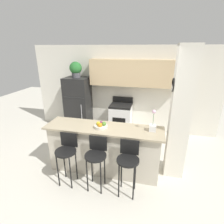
{
  "coord_description": "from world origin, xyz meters",
  "views": [
    {
      "loc": [
        0.87,
        -2.99,
        2.48
      ],
      "look_at": [
        0.0,
        0.74,
        1.06
      ],
      "focal_mm": 28.0,
      "sensor_mm": 36.0,
      "label": 1
    }
  ],
  "objects_px": {
    "bar_stool_left": "(67,151)",
    "bar_stool_right": "(128,160)",
    "bar_stool_mid": "(96,156)",
    "fruit_bowl": "(101,125)",
    "refrigerator": "(78,104)",
    "orchid_vase": "(153,125)",
    "stove_range": "(121,119)",
    "potted_plant_on_fridge": "(76,69)"
  },
  "relations": [
    {
      "from": "refrigerator",
      "to": "potted_plant_on_fridge",
      "type": "bearing_deg",
      "value": 120.12
    },
    {
      "from": "bar_stool_left",
      "to": "bar_stool_right",
      "type": "height_order",
      "value": "same"
    },
    {
      "from": "refrigerator",
      "to": "orchid_vase",
      "type": "xyz_separation_m",
      "value": [
        2.26,
        -1.73,
        0.29
      ]
    },
    {
      "from": "stove_range",
      "to": "orchid_vase",
      "type": "relative_size",
      "value": 2.55
    },
    {
      "from": "stove_range",
      "to": "bar_stool_mid",
      "type": "distance_m",
      "value": 2.3
    },
    {
      "from": "refrigerator",
      "to": "bar_stool_left",
      "type": "xyz_separation_m",
      "value": [
        0.75,
        -2.27,
        -0.15
      ]
    },
    {
      "from": "stove_range",
      "to": "orchid_vase",
      "type": "bearing_deg",
      "value": -62.33
    },
    {
      "from": "bar_stool_mid",
      "to": "bar_stool_right",
      "type": "distance_m",
      "value": 0.57
    },
    {
      "from": "fruit_bowl",
      "to": "bar_stool_mid",
      "type": "bearing_deg",
      "value": -84.98
    },
    {
      "from": "stove_range",
      "to": "fruit_bowl",
      "type": "bearing_deg",
      "value": -91.91
    },
    {
      "from": "stove_range",
      "to": "orchid_vase",
      "type": "height_order",
      "value": "orchid_vase"
    },
    {
      "from": "orchid_vase",
      "to": "fruit_bowl",
      "type": "distance_m",
      "value": 0.99
    },
    {
      "from": "bar_stool_left",
      "to": "potted_plant_on_fridge",
      "type": "height_order",
      "value": "potted_plant_on_fridge"
    },
    {
      "from": "bar_stool_mid",
      "to": "orchid_vase",
      "type": "bearing_deg",
      "value": 30.03
    },
    {
      "from": "stove_range",
      "to": "bar_stool_left",
      "type": "relative_size",
      "value": 1.07
    },
    {
      "from": "bar_stool_mid",
      "to": "fruit_bowl",
      "type": "xyz_separation_m",
      "value": [
        -0.04,
        0.46,
        0.38
      ]
    },
    {
      "from": "refrigerator",
      "to": "bar_stool_left",
      "type": "bearing_deg",
      "value": -71.76
    },
    {
      "from": "fruit_bowl",
      "to": "refrigerator",
      "type": "bearing_deg",
      "value": 125.23
    },
    {
      "from": "bar_stool_left",
      "to": "bar_stool_right",
      "type": "bearing_deg",
      "value": 0.0
    },
    {
      "from": "refrigerator",
      "to": "bar_stool_mid",
      "type": "distance_m",
      "value": 2.63
    },
    {
      "from": "potted_plant_on_fridge",
      "to": "fruit_bowl",
      "type": "height_order",
      "value": "potted_plant_on_fridge"
    },
    {
      "from": "bar_stool_mid",
      "to": "fruit_bowl",
      "type": "distance_m",
      "value": 0.6
    },
    {
      "from": "potted_plant_on_fridge",
      "to": "orchid_vase",
      "type": "relative_size",
      "value": 1.08
    },
    {
      "from": "refrigerator",
      "to": "bar_stool_right",
      "type": "xyz_separation_m",
      "value": [
        1.89,
        -2.27,
        -0.15
      ]
    },
    {
      "from": "refrigerator",
      "to": "stove_range",
      "type": "bearing_deg",
      "value": 0.91
    },
    {
      "from": "bar_stool_mid",
      "to": "potted_plant_on_fridge",
      "type": "bearing_deg",
      "value": 120.17
    },
    {
      "from": "bar_stool_right",
      "to": "potted_plant_on_fridge",
      "type": "bearing_deg",
      "value": 129.8
    },
    {
      "from": "refrigerator",
      "to": "orchid_vase",
      "type": "distance_m",
      "value": 2.86
    },
    {
      "from": "bar_stool_right",
      "to": "stove_range",
      "type": "bearing_deg",
      "value": 103.51
    },
    {
      "from": "stove_range",
      "to": "bar_stool_right",
      "type": "xyz_separation_m",
      "value": [
        0.55,
        -2.29,
        0.21
      ]
    },
    {
      "from": "bar_stool_left",
      "to": "bar_stool_mid",
      "type": "distance_m",
      "value": 0.57
    },
    {
      "from": "refrigerator",
      "to": "fruit_bowl",
      "type": "height_order",
      "value": "refrigerator"
    },
    {
      "from": "potted_plant_on_fridge",
      "to": "orchid_vase",
      "type": "xyz_separation_m",
      "value": [
        2.26,
        -1.73,
        -0.77
      ]
    },
    {
      "from": "refrigerator",
      "to": "potted_plant_on_fridge",
      "type": "relative_size",
      "value": 3.65
    },
    {
      "from": "stove_range",
      "to": "bar_stool_right",
      "type": "height_order",
      "value": "stove_range"
    },
    {
      "from": "bar_stool_left",
      "to": "orchid_vase",
      "type": "height_order",
      "value": "orchid_vase"
    },
    {
      "from": "bar_stool_mid",
      "to": "potted_plant_on_fridge",
      "type": "relative_size",
      "value": 2.21
    },
    {
      "from": "bar_stool_mid",
      "to": "fruit_bowl",
      "type": "height_order",
      "value": "fruit_bowl"
    },
    {
      "from": "refrigerator",
      "to": "bar_stool_mid",
      "type": "height_order",
      "value": "refrigerator"
    },
    {
      "from": "orchid_vase",
      "to": "fruit_bowl",
      "type": "bearing_deg",
      "value": -175.1
    },
    {
      "from": "potted_plant_on_fridge",
      "to": "fruit_bowl",
      "type": "bearing_deg",
      "value": -54.77
    },
    {
      "from": "bar_stool_mid",
      "to": "bar_stool_right",
      "type": "height_order",
      "value": "same"
    }
  ]
}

